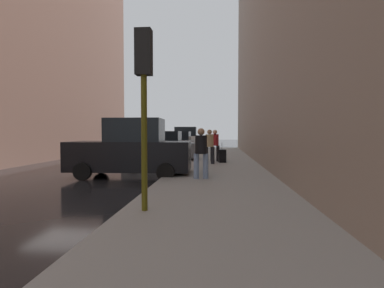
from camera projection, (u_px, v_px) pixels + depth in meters
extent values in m
plane|color=black|center=(65.00, 176.00, 11.71)|extent=(120.00, 120.00, 0.00)
cube|color=gray|center=(219.00, 176.00, 11.18)|extent=(4.00, 40.00, 0.15)
cube|color=black|center=(130.00, 156.00, 11.51)|extent=(4.66, 2.00, 1.10)
cube|color=black|center=(135.00, 130.00, 11.46)|extent=(2.12, 1.63, 0.90)
cylinder|color=black|center=(101.00, 166.00, 12.53)|extent=(0.65, 0.24, 0.64)
cylinder|color=black|center=(83.00, 172.00, 10.69)|extent=(0.65, 0.24, 0.64)
cylinder|color=black|center=(172.00, 166.00, 12.37)|extent=(0.65, 0.24, 0.64)
cylinder|color=black|center=(166.00, 172.00, 10.54)|extent=(0.65, 0.24, 0.64)
cube|color=slate|center=(161.00, 150.00, 17.58)|extent=(4.22, 1.89, 0.84)
cube|color=black|center=(164.00, 137.00, 17.53)|extent=(1.91, 1.59, 0.70)
cylinder|color=black|center=(142.00, 155.00, 18.64)|extent=(0.64, 0.23, 0.64)
cylinder|color=black|center=(133.00, 157.00, 16.81)|extent=(0.64, 0.23, 0.64)
cylinder|color=black|center=(186.00, 155.00, 18.37)|extent=(0.64, 0.23, 0.64)
cylinder|color=black|center=(182.00, 158.00, 16.54)|extent=(0.64, 0.23, 0.64)
cube|color=#B7BABF|center=(176.00, 145.00, 23.74)|extent=(4.25, 1.95, 0.84)
cube|color=black|center=(178.00, 136.00, 23.69)|extent=(1.93, 1.61, 0.70)
cylinder|color=black|center=(161.00, 149.00, 24.83)|extent=(0.65, 0.24, 0.64)
cylinder|color=black|center=(156.00, 151.00, 23.00)|extent=(0.65, 0.24, 0.64)
cylinder|color=black|center=(194.00, 149.00, 24.52)|extent=(0.65, 0.24, 0.64)
cylinder|color=black|center=(191.00, 151.00, 22.69)|extent=(0.65, 0.24, 0.64)
cube|color=silver|center=(184.00, 142.00, 29.43)|extent=(4.64, 1.94, 1.10)
cube|color=black|center=(186.00, 132.00, 29.38)|extent=(2.10, 1.61, 0.90)
cylinder|color=black|center=(170.00, 146.00, 30.46)|extent=(0.64, 0.23, 0.64)
cylinder|color=black|center=(167.00, 147.00, 28.63)|extent=(0.64, 0.23, 0.64)
cylinder|color=black|center=(199.00, 146.00, 30.27)|extent=(0.64, 0.23, 0.64)
cylinder|color=black|center=(199.00, 147.00, 28.44)|extent=(0.64, 0.23, 0.64)
cylinder|color=red|center=(187.00, 159.00, 14.50)|extent=(0.22, 0.22, 0.55)
sphere|color=red|center=(187.00, 152.00, 14.48)|extent=(0.20, 0.20, 0.20)
cylinder|color=red|center=(183.00, 158.00, 14.51)|extent=(0.10, 0.09, 0.09)
cylinder|color=red|center=(190.00, 159.00, 14.48)|extent=(0.10, 0.09, 0.09)
cylinder|color=#514C0F|center=(144.00, 121.00, 5.94)|extent=(0.12, 0.12, 3.60)
cube|color=black|center=(144.00, 52.00, 5.89)|extent=(0.32, 0.24, 0.90)
sphere|color=red|center=(145.00, 40.00, 6.01)|extent=(0.14, 0.14, 0.14)
sphere|color=yellow|center=(145.00, 54.00, 6.02)|extent=(0.14, 0.14, 0.14)
sphere|color=green|center=(145.00, 68.00, 6.03)|extent=(0.14, 0.14, 0.14)
cylinder|color=black|center=(218.00, 153.00, 16.42)|extent=(0.18, 0.18, 0.85)
cylinder|color=black|center=(212.00, 153.00, 16.45)|extent=(0.18, 0.18, 0.85)
cylinder|color=#A51E23|center=(215.00, 140.00, 16.41)|extent=(0.40, 0.40, 0.62)
sphere|color=tan|center=(215.00, 132.00, 16.39)|extent=(0.24, 0.24, 0.24)
cylinder|color=#728CB2|center=(206.00, 166.00, 10.13)|extent=(0.20, 0.20, 0.85)
cylinder|color=#728CB2|center=(196.00, 166.00, 10.13)|extent=(0.20, 0.20, 0.85)
cylinder|color=black|center=(201.00, 144.00, 10.10)|extent=(0.44, 0.44, 0.62)
sphere|color=#997051|center=(201.00, 132.00, 10.08)|extent=(0.24, 0.24, 0.24)
cylinder|color=black|center=(206.00, 155.00, 14.91)|extent=(0.20, 0.20, 0.85)
cylinder|color=black|center=(213.00, 155.00, 14.93)|extent=(0.20, 0.20, 0.85)
cylinder|color=tan|center=(210.00, 141.00, 14.89)|extent=(0.45, 0.45, 0.62)
sphere|color=#997051|center=(210.00, 132.00, 14.87)|extent=(0.24, 0.24, 0.24)
cube|color=black|center=(222.00, 156.00, 15.69)|extent=(0.46, 0.62, 0.68)
cylinder|color=#333333|center=(222.00, 146.00, 15.67)|extent=(0.02, 0.02, 0.36)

